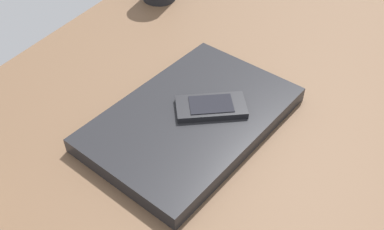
% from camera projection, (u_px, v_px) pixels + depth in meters
% --- Properties ---
extents(desk_surface, '(1.20, 0.80, 0.03)m').
position_uv_depth(desk_surface, '(229.00, 105.00, 0.74)').
color(desk_surface, brown).
rests_on(desk_surface, ground).
extents(laptop_closed, '(0.35, 0.26, 0.03)m').
position_uv_depth(laptop_closed, '(192.00, 119.00, 0.68)').
color(laptop_closed, black).
rests_on(laptop_closed, desk_surface).
extents(cell_phone_on_laptop, '(0.11, 0.12, 0.01)m').
position_uv_depth(cell_phone_on_laptop, '(212.00, 107.00, 0.67)').
color(cell_phone_on_laptop, black).
rests_on(cell_phone_on_laptop, laptop_closed).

